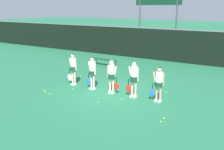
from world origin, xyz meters
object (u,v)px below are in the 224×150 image
tennis_ball_5 (73,89)px  tennis_ball_7 (50,94)px  player_1 (92,71)px  tennis_ball_9 (80,76)px  scoreboard (158,1)px  tennis_ball_1 (122,99)px  tennis_ball_8 (45,92)px  player_2 (112,74)px  player_3 (134,76)px  player_4 (159,81)px  tennis_ball_2 (98,102)px  tennis_ball_4 (166,92)px  tennis_ball_0 (164,118)px  tennis_ball_3 (161,122)px  bench_courtside (105,60)px  tennis_ball_6 (44,90)px  player_0 (73,67)px

tennis_ball_5 → tennis_ball_7: 1.30m
player_1 → tennis_ball_9: 2.94m
scoreboard → tennis_ball_1: size_ratio=88.33×
tennis_ball_8 → player_2: bearing=30.7°
player_3 → player_4: player_3 is taller
tennis_ball_2 → tennis_ball_9: (-3.63, 3.27, 0.00)m
tennis_ball_1 → tennis_ball_4: tennis_ball_1 is taller
tennis_ball_1 → tennis_ball_4: size_ratio=1.03×
tennis_ball_0 → tennis_ball_7: same height
player_1 → tennis_ball_0: bearing=-13.7°
tennis_ball_3 → tennis_ball_9: bearing=151.5°
tennis_ball_0 → tennis_ball_7: size_ratio=1.00×
player_2 → player_3: (1.20, 0.08, 0.02)m
player_2 → tennis_ball_0: 3.87m
tennis_ball_4 → tennis_ball_9: tennis_ball_9 is taller
bench_courtside → tennis_ball_7: bench_courtside is taller
tennis_ball_1 → tennis_ball_7: 3.63m
player_3 → tennis_ball_0: bearing=-35.6°
tennis_ball_7 → bench_courtside: bearing=100.6°
player_3 → tennis_ball_2: (-0.97, -1.59, -0.99)m
player_3 → tennis_ball_6: size_ratio=26.62×
tennis_ball_6 → tennis_ball_9: (-0.25, 3.29, 0.00)m
tennis_ball_3 → scoreboard: bearing=113.5°
player_1 → player_4: bearing=7.0°
tennis_ball_7 → player_0: bearing=92.4°
player_1 → tennis_ball_8: bearing=-127.8°
scoreboard → player_0: bearing=-92.7°
player_3 → tennis_ball_5: (-3.22, -0.69, -0.99)m
scoreboard → tennis_ball_4: bearing=-64.4°
player_2 → tennis_ball_7: 3.23m
bench_courtside → tennis_ball_7: 7.02m
tennis_ball_0 → player_0: bearing=163.9°
player_4 → player_2: bearing=177.1°
tennis_ball_5 → scoreboard: bearing=90.3°
bench_courtside → player_3: (4.98, -4.99, 0.62)m
player_2 → tennis_ball_8: player_2 is taller
tennis_ball_4 → player_1: bearing=-157.7°
player_4 → tennis_ball_2: bearing=-149.2°
tennis_ball_4 → tennis_ball_9: (-5.72, 0.26, 0.00)m
bench_courtside → tennis_ball_3: 10.05m
player_4 → tennis_ball_0: size_ratio=25.14×
bench_courtside → player_1: size_ratio=1.26×
player_0 → player_3: (3.77, -0.05, -0.01)m
tennis_ball_0 → tennis_ball_3: (0.01, -0.36, -0.00)m
player_3 → tennis_ball_2: 2.11m
player_4 → tennis_ball_5: player_4 is taller
player_2 → tennis_ball_4: bearing=24.7°
tennis_ball_3 → tennis_ball_5: tennis_ball_5 is taller
player_3 → tennis_ball_3: bearing=-40.8°
tennis_ball_8 → tennis_ball_6: bearing=146.2°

